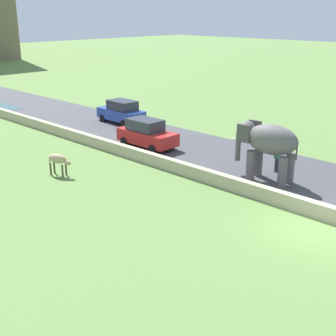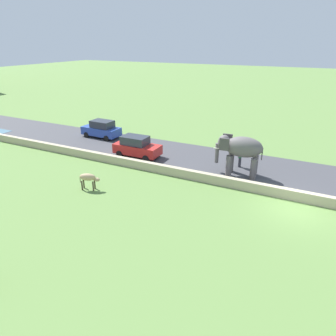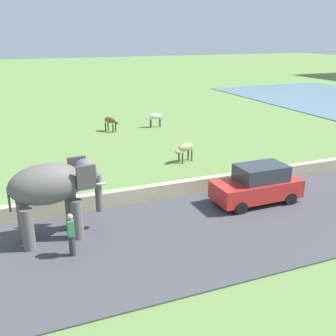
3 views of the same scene
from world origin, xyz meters
TOP-DOWN VIEW (x-y plane):
  - ground_plane at (0.00, 0.00)m, footprint 220.00×220.00m
  - road_surface at (5.00, 20.00)m, footprint 7.00×120.00m
  - barrier_wall at (1.20, 18.00)m, footprint 0.40×110.00m
  - elephant at (3.40, 4.36)m, footprint 1.65×3.53m
  - person_beside_elephant at (4.93, 4.65)m, footprint 0.36×0.22m
  - car_blue at (6.57, 19.36)m, footprint 1.90×4.05m
  - car_red at (3.42, 13.17)m, footprint 1.82×4.01m
  - cow_tan at (-3.40, 12.68)m, footprint 0.78×1.42m

SIDE VIEW (x-z plane):
  - ground_plane at x=0.00m, z-range 0.00..0.00m
  - road_surface at x=5.00m, z-range 0.00..0.06m
  - barrier_wall at x=1.20m, z-range 0.00..0.68m
  - cow_tan at x=-3.40m, z-range 0.26..1.41m
  - person_beside_elephant at x=4.93m, z-range 0.06..1.69m
  - car_blue at x=6.57m, z-range 0.00..1.80m
  - car_red at x=3.42m, z-range 0.00..1.80m
  - elephant at x=3.40m, z-range 0.54..3.53m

